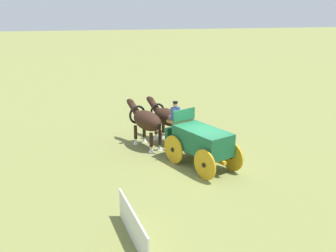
% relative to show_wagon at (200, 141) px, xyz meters
% --- Properties ---
extents(ground_plane, '(220.00, 220.00, 0.00)m').
position_rel_show_wagon_xyz_m(ground_plane, '(-0.13, -0.06, -1.24)').
color(ground_plane, olive).
extents(show_wagon, '(5.69, 3.05, 2.83)m').
position_rel_show_wagon_xyz_m(show_wagon, '(0.00, 0.00, 0.00)').
color(show_wagon, '#195B38').
rests_on(show_wagon, ground).
extents(draft_horse_near, '(3.10, 1.77, 2.29)m').
position_rel_show_wagon_xyz_m(draft_horse_near, '(3.06, 1.98, 0.18)').
color(draft_horse_near, '#331E14').
rests_on(draft_horse_near, ground).
extents(draft_horse_off, '(3.06, 1.72, 2.25)m').
position_rel_show_wagon_xyz_m(draft_horse_off, '(3.58, 0.78, 0.15)').
color(draft_horse_off, '#331E14').
rests_on(draft_horse_off, ground).
extents(sponsor_banner, '(3.18, 0.49, 1.10)m').
position_rel_show_wagon_xyz_m(sponsor_banner, '(-5.25, 3.88, -0.69)').
color(sponsor_banner, silver).
rests_on(sponsor_banner, ground).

